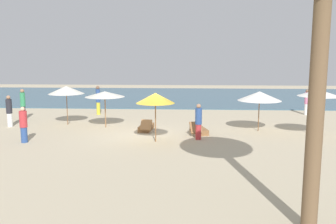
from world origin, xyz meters
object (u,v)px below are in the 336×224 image
umbrella_1 (66,90)px  umbrella_4 (319,93)px  person_1 (98,100)px  person_4 (9,111)px  umbrella_0 (259,96)px  lounger_1 (146,127)px  person_0 (198,121)px  umbrella_3 (105,94)px  person_3 (23,125)px  person_5 (23,104)px  lounger_2 (199,130)px  person_2 (307,102)px  umbrella_2 (155,98)px

umbrella_1 → umbrella_4: size_ratio=0.96×
person_1 → umbrella_1: bearing=-104.8°
umbrella_1 → person_4: umbrella_1 is taller
umbrella_1 → umbrella_0: bearing=-6.4°
umbrella_4 → person_1: (-12.41, 5.95, -1.15)m
lounger_1 → person_0: person_0 is taller
umbrella_3 → person_0: umbrella_3 is taller
lounger_1 → person_3: (-5.34, -3.00, 0.67)m
umbrella_0 → person_0: 4.01m
umbrella_0 → person_1: 10.91m
person_3 → person_5: person_5 is taller
lounger_2 → person_3: person_3 is taller
person_2 → person_4: person_4 is taller
lounger_1 → person_1: size_ratio=0.90×
person_1 → umbrella_2: bearing=-58.8°
umbrella_3 → person_5: bearing=159.2°
umbrella_0 → umbrella_3: bearing=176.4°
umbrella_2 → umbrella_4: umbrella_4 is taller
umbrella_0 → lounger_1: umbrella_0 is taller
person_0 → person_2: person_0 is taller
person_4 → person_5: person_5 is taller
umbrella_0 → umbrella_4: size_ratio=0.98×
person_4 → umbrella_3: bearing=1.4°
lounger_1 → umbrella_2: bearing=-73.9°
person_2 → person_3: 17.71m
umbrella_2 → lounger_2: size_ratio=1.29×
umbrella_1 → umbrella_2: (5.47, -3.90, 0.04)m
umbrella_1 → umbrella_4: bearing=-10.1°
umbrella_2 → lounger_2: (2.06, 1.91, -1.88)m
umbrella_2 → umbrella_3: size_ratio=1.05×
umbrella_1 → person_5: (-3.27, 1.47, -1.03)m
person_2 → lounger_2: bearing=-140.0°
person_4 → person_2: bearing=15.6°
umbrella_1 → person_4: (-3.03, -0.81, -1.12)m
person_1 → umbrella_4: bearing=-25.6°
umbrella_1 → umbrella_3: (2.38, -0.67, -0.16)m
umbrella_2 → person_3: 6.20m
umbrella_1 → person_3: (-0.60, -4.39, -1.18)m
umbrella_0 → lounger_2: umbrella_0 is taller
umbrella_2 → umbrella_4: bearing=10.9°
umbrella_3 → person_0: bearing=-27.6°
umbrella_4 → person_4: size_ratio=1.32×
umbrella_2 → umbrella_0: bearing=27.3°
umbrella_0 → person_2: (4.18, 5.39, -0.99)m
umbrella_4 → person_2: 6.89m
person_3 → person_2: bearing=29.0°
umbrella_1 → person_4: bearing=-165.1°
umbrella_2 → lounger_1: bearing=106.1°
person_1 → person_4: size_ratio=1.09×
umbrella_4 → person_2: size_ratio=1.36×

